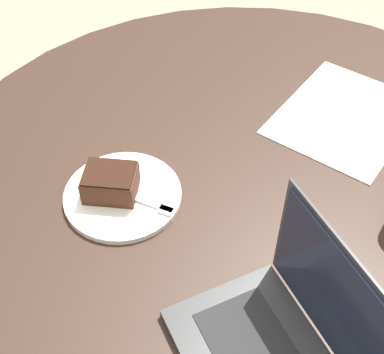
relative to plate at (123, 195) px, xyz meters
name	(u,v)px	position (x,y,z in m)	size (l,w,h in m)	color
dining_table	(255,218)	(-0.12, 0.24, -0.11)	(1.37, 1.37, 0.76)	black
paper_document	(345,116)	(-0.39, 0.37, 0.00)	(0.39, 0.34, 0.00)	white
plate	(123,195)	(0.00, 0.00, 0.00)	(0.23, 0.23, 0.01)	silver
cake_slice	(110,183)	(0.00, -0.02, 0.03)	(0.10, 0.11, 0.05)	#472619
fork	(141,200)	(0.01, 0.04, 0.01)	(0.03, 0.17, 0.00)	silver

